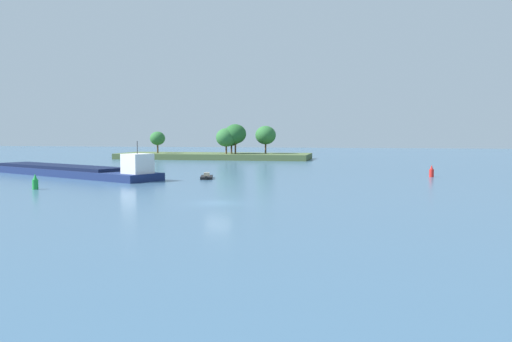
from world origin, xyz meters
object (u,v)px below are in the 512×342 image
object	(u,v)px
cargo_barge	(67,170)
channel_buoy_green	(35,183)
channel_buoy_red	(432,172)
small_motorboat	(207,177)

from	to	relation	value
cargo_barge	channel_buoy_green	distance (m)	21.68
channel_buoy_red	channel_buoy_green	distance (m)	57.08
small_motorboat	channel_buoy_green	xyz separation A→B (m)	(-15.95, -19.18, 0.60)
channel_buoy_red	channel_buoy_green	size ratio (longest dim) A/B	1.00
cargo_barge	channel_buoy_green	size ratio (longest dim) A/B	20.53
channel_buoy_red	channel_buoy_green	xyz separation A→B (m)	(-49.47, -28.48, 0.00)
small_motorboat	channel_buoy_red	world-z (taller)	channel_buoy_red
small_motorboat	channel_buoy_red	bearing A→B (deg)	15.50
small_motorboat	channel_buoy_red	xyz separation A→B (m)	(33.52, 9.30, 0.60)
cargo_barge	small_motorboat	size ratio (longest dim) A/B	7.70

